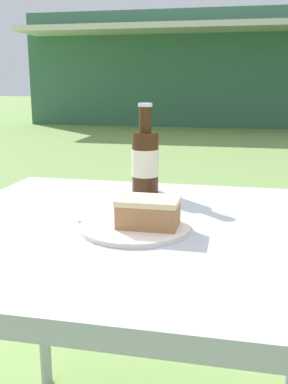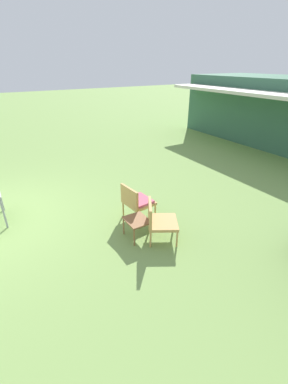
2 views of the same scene
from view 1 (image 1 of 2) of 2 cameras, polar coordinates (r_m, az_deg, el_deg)
cabin_building at (r=12.42m, az=11.14°, el=14.92°), size 9.78×4.84×2.64m
patio_table at (r=1.02m, az=-1.17°, el=-7.77°), size 0.91×0.84×0.75m
cake_on_plate at (r=0.95m, az=-0.23°, el=-3.42°), size 0.24×0.24×0.07m
cola_bottle_near at (r=1.27m, az=0.16°, el=4.12°), size 0.08×0.08×0.25m
fork at (r=0.97m, az=-3.54°, el=-4.48°), size 0.19×0.06×0.01m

